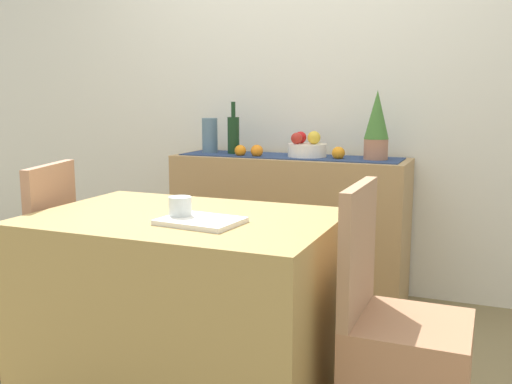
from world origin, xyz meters
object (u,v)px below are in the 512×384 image
Objects in this scene: ceramic_vase at (210,136)px; coffee_cup at (180,208)px; fruit_bowl at (307,150)px; potted_plant at (377,125)px; wine_bottle at (233,135)px; chair_near_window at (23,304)px; chair_by_corner at (402,371)px; sideboard_console at (289,226)px; dining_table at (185,308)px; open_book at (201,221)px.

coffee_cup is at bearing -67.41° from ceramic_vase.
fruit_bowl reaches higher than coffee_cup.
ceramic_vase is at bearing 180.00° from fruit_bowl.
wine_bottle is at bearing 180.00° from potted_plant.
wine_bottle reaches higher than coffee_cup.
chair_near_window is (-0.92, -1.30, -0.61)m from fruit_bowl.
ceramic_vase is at bearing 180.00° from potted_plant.
potted_plant reaches higher than coffee_cup.
chair_near_window is (-0.87, 0.08, -0.52)m from coffee_cup.
ceramic_vase is (-0.16, -0.00, -0.01)m from wine_bottle.
fruit_bowl is at bearing 119.91° from chair_by_corner.
coffee_cup is at bearing -87.70° from sideboard_console.
potted_plant reaches higher than dining_table.
sideboard_console is 0.65m from wine_bottle.
fruit_bowl is 0.42m from potted_plant.
coffee_cup is at bearing -174.63° from chair_by_corner.
sideboard_console is 1.57m from chair_by_corner.
potted_plant reaches higher than fruit_bowl.
fruit_bowl is 1.38m from coffee_cup.
ceramic_vase is 1.53m from dining_table.
chair_near_window is at bearing 179.86° from chair_by_corner.
coffee_cup is (0.03, -0.08, 0.41)m from dining_table.
potted_plant reaches higher than open_book.
potted_plant reaches higher than wine_bottle.
coffee_cup is at bearing -5.26° from chair_near_window.
sideboard_console is at bearing 58.07° from chair_near_window.
chair_by_corner is (0.83, 0.00, -0.10)m from dining_table.
coffee_cup is (-0.05, -1.38, -0.10)m from fruit_bowl.
ceramic_vase is 0.19× the size of dining_table.
wine_bottle is 0.87m from potted_plant.
sideboard_console is at bearing 180.00° from fruit_bowl.
fruit_bowl is (0.11, 0.00, 0.46)m from sideboard_console.
open_book is (0.67, -1.40, -0.20)m from ceramic_vase.
chair_by_corner is (0.80, 0.08, -0.52)m from coffee_cup.
dining_table is at bearing -93.70° from fruit_bowl.
dining_table is (0.03, -1.30, -0.05)m from sideboard_console.
sideboard_console is at bearing 91.10° from dining_table.
chair_near_window is at bearing -102.64° from ceramic_vase.
sideboard_console is 1.54× the size of chair_by_corner.
sideboard_console is 1.31m from dining_table.
dining_table is (-0.08, -1.30, -0.51)m from fruit_bowl.
coffee_cup is 0.10× the size of chair_near_window.
potted_plant is 0.43× the size of chair_by_corner.
fruit_bowl is 0.25× the size of chair_by_corner.
fruit_bowl is at bearing 0.00° from ceramic_vase.
sideboard_console is at bearing 101.95° from open_book.
coffee_cup is (0.41, -1.38, -0.17)m from wine_bottle.
fruit_bowl is 1.63m from chair_by_corner.
chair_by_corner is (0.36, -1.30, -0.76)m from potted_plant.
wine_bottle is 0.16m from ceramic_vase.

